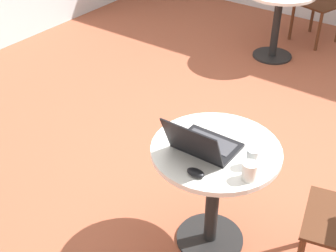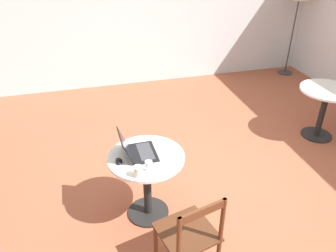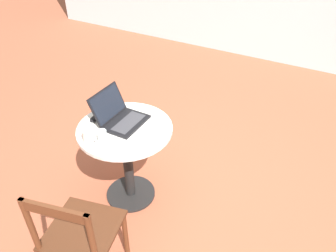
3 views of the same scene
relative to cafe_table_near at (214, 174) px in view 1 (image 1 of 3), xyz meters
The scene contains 8 objects.
ground_plane 0.92m from the cafe_table_near, 16.12° to the left, with size 16.00×16.00×0.00m, color #9E5138.
cafe_table_near is the anchor object (origin of this frame).
cafe_table_mid 2.78m from the cafe_table_near, 17.48° to the left, with size 0.73×0.73×0.73m.
chair_mid_right 3.42m from the cafe_table_near, 10.52° to the left, with size 0.53×0.53×0.87m.
laptop 0.25m from the cafe_table_near, 146.19° to the left, with size 0.34×0.34×0.24m.
mouse 0.33m from the cafe_table_near, behind, with size 0.06×0.10×0.03m.
mug 0.37m from the cafe_table_near, 114.52° to the right, with size 0.12×0.08×0.10m.
drinking_glass 0.33m from the cafe_table_near, 95.73° to the right, with size 0.07×0.07×0.10m.
Camera 1 is at (-2.53, -1.20, 2.28)m, focal length 50.00 mm.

